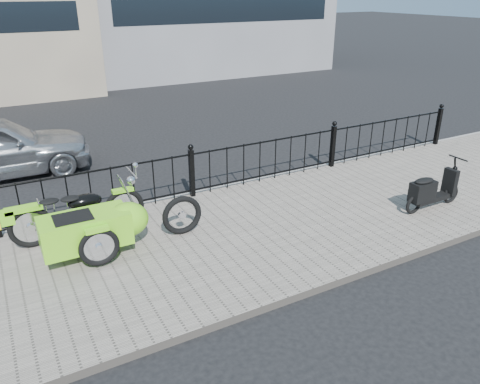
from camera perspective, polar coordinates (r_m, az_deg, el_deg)
ground at (r=8.38m, az=-2.20°, el=-4.39°), size 120.00×120.00×0.00m
sidewalk at (r=7.96m, az=-0.58°, el=-5.49°), size 30.00×3.80×0.12m
curb at (r=9.53m, az=-6.10°, el=-0.47°), size 30.00×0.10×0.12m
iron_fence at (r=9.21m, az=-5.90°, el=2.21°), size 14.11×0.11×1.08m
motorcycle_sidecar at (r=7.57m, az=-17.24°, el=-3.69°), size 2.28×1.48×0.98m
scooter at (r=9.34m, az=22.22°, el=0.08°), size 1.37×0.40×0.93m
spare_tire at (r=7.84m, az=-7.08°, el=-2.83°), size 0.69×0.12×0.69m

